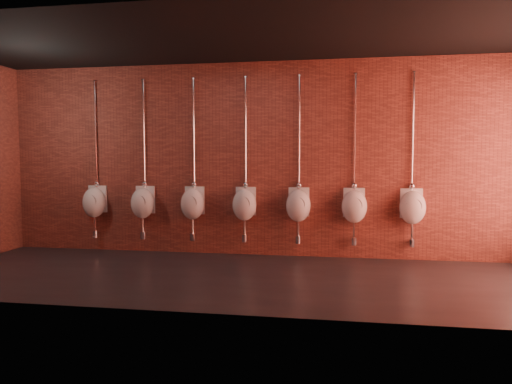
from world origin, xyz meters
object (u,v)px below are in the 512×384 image
at_px(urinal_0, 94,201).
at_px(urinal_4, 298,204).
at_px(urinal_6, 412,206).
at_px(urinal_2, 193,203).
at_px(urinal_5, 354,205).
at_px(urinal_3, 245,204).
at_px(urinal_1, 143,202).

bearing_deg(urinal_0, urinal_4, 0.00).
bearing_deg(urinal_6, urinal_4, 180.00).
height_order(urinal_2, urinal_6, same).
height_order(urinal_5, urinal_6, same).
height_order(urinal_3, urinal_4, same).
xyz_separation_m(urinal_0, urinal_6, (5.32, 0.00, 0.00)).
bearing_deg(urinal_5, urinal_6, 0.00).
bearing_deg(urinal_6, urinal_2, 180.00).
xyz_separation_m(urinal_1, urinal_5, (3.54, 0.00, 0.00)).
relative_size(urinal_1, urinal_6, 1.00).
distance_m(urinal_0, urinal_2, 1.77).
distance_m(urinal_0, urinal_5, 4.43).
bearing_deg(urinal_0, urinal_2, 0.00).
distance_m(urinal_3, urinal_4, 0.89).
bearing_deg(urinal_6, urinal_0, 180.00).
relative_size(urinal_0, urinal_6, 1.00).
xyz_separation_m(urinal_1, urinal_2, (0.89, 0.00, 0.00)).
bearing_deg(urinal_0, urinal_3, 0.00).
bearing_deg(urinal_3, urinal_1, 180.00).
height_order(urinal_0, urinal_1, same).
height_order(urinal_0, urinal_4, same).
height_order(urinal_1, urinal_2, same).
bearing_deg(urinal_2, urinal_1, 180.00).
bearing_deg(urinal_5, urinal_0, 180.00).
bearing_deg(urinal_3, urinal_6, 0.00).
distance_m(urinal_3, urinal_5, 1.77).
distance_m(urinal_4, urinal_5, 0.89).
bearing_deg(urinal_5, urinal_3, 180.00).
bearing_deg(urinal_3, urinal_5, 0.00).
relative_size(urinal_5, urinal_6, 1.00).
distance_m(urinal_5, urinal_6, 0.89).
distance_m(urinal_0, urinal_4, 3.54).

